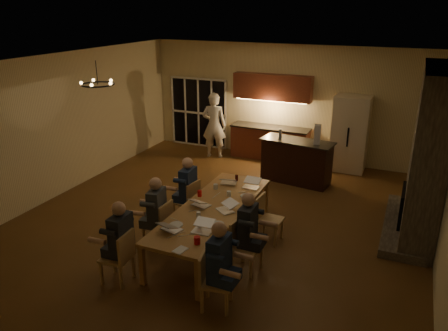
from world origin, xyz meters
TOP-DOWN VIEW (x-y plane):
  - floor at (0.00, 0.00)m, footprint 9.00×9.00m
  - back_wall at (0.00, 4.52)m, footprint 8.00×0.04m
  - left_wall at (-4.02, 0.00)m, footprint 0.04×9.00m
  - ceiling at (0.00, 0.00)m, footprint 8.00×9.00m
  - french_doors at (-2.70, 4.47)m, footprint 1.86×0.08m
  - fireplace at (3.70, 1.20)m, footprint 0.58×2.50m
  - kitchenette at (-0.30, 4.20)m, footprint 2.24×0.68m
  - refrigerator at (1.90, 4.15)m, footprint 0.90×0.68m
  - dining_table at (0.25, -0.82)m, footprint 1.10×3.29m
  - bar_island at (0.86, 2.76)m, footprint 1.84×0.91m
  - chair_left_near at (-0.66, -2.49)m, footprint 0.47×0.47m
  - chair_left_mid at (-0.65, -1.29)m, footprint 0.46×0.46m
  - chair_left_far at (-0.65, -0.20)m, footprint 0.50×0.50m
  - chair_right_near at (1.06, -2.44)m, footprint 0.52×0.52m
  - chair_right_mid at (1.13, -1.38)m, footprint 0.50×0.50m
  - chair_right_far at (1.17, -0.30)m, footprint 0.46×0.46m
  - person_left_near at (-0.60, -2.41)m, footprint 0.63×0.63m
  - person_right_near at (1.09, -2.40)m, footprint 0.62×0.62m
  - person_left_mid at (-0.61, -1.34)m, footprint 0.69×0.69m
  - person_right_mid at (1.11, -1.31)m, footprint 0.61×0.61m
  - person_left_far at (-0.59, -0.19)m, footprint 0.63×0.63m
  - standing_person at (-1.82, 3.69)m, footprint 0.76×0.58m
  - chandelier at (-2.30, -0.55)m, footprint 0.64×0.64m
  - laptop_a at (-0.01, -1.85)m, footprint 0.38×0.35m
  - laptop_b at (0.47, -1.72)m, footprint 0.33×0.29m
  - laptop_c at (0.02, -0.83)m, footprint 0.38×0.35m
  - laptop_d at (0.51, -0.87)m, footprint 0.42×0.41m
  - laptop_e at (0.07, 0.33)m, footprint 0.38×0.35m
  - laptop_f at (0.56, 0.29)m, footprint 0.32×0.28m
  - mug_front at (0.19, -1.28)m, footprint 0.07×0.07m
  - mug_mid at (0.32, -0.25)m, footprint 0.09×0.09m
  - mug_back at (-0.06, -0.04)m, footprint 0.09×0.09m
  - redcup_near at (0.57, -2.08)m, footprint 0.10×0.10m
  - redcup_mid at (-0.19, -0.49)m, footprint 0.08×0.08m
  - can_silver at (0.34, -1.51)m, footprint 0.07×0.07m
  - can_cola at (0.16, 0.54)m, footprint 0.06×0.06m
  - plate_near at (0.60, -1.38)m, footprint 0.22×0.22m
  - plate_left at (-0.02, -1.68)m, footprint 0.23×0.23m
  - plate_far at (0.63, -0.13)m, footprint 0.23×0.23m
  - notepad at (0.42, -2.35)m, footprint 0.19×0.24m
  - bar_bottle at (0.41, 2.76)m, footprint 0.08×0.08m
  - bar_blender at (1.34, 2.67)m, footprint 0.17×0.17m

SIDE VIEW (x-z plane):
  - floor at x=0.00m, z-range 0.00..0.00m
  - dining_table at x=0.25m, z-range 0.00..0.75m
  - chair_left_near at x=-0.66m, z-range 0.00..0.89m
  - chair_left_mid at x=-0.65m, z-range 0.00..0.89m
  - chair_left_far at x=-0.65m, z-range 0.00..0.89m
  - chair_right_near at x=1.06m, z-range 0.00..0.89m
  - chair_right_mid at x=1.13m, z-range 0.00..0.89m
  - chair_right_far at x=1.17m, z-range 0.00..0.89m
  - bar_island at x=0.86m, z-range 0.00..1.08m
  - person_left_near at x=-0.60m, z-range 0.00..1.38m
  - person_right_near at x=1.09m, z-range 0.00..1.38m
  - person_left_mid at x=-0.61m, z-range 0.00..1.38m
  - person_right_mid at x=1.11m, z-range 0.00..1.38m
  - person_left_far at x=-0.59m, z-range 0.00..1.38m
  - notepad at x=0.42m, z-range 0.75..0.76m
  - plate_near at x=0.60m, z-range 0.75..0.77m
  - plate_left at x=-0.02m, z-range 0.75..0.77m
  - plate_far at x=0.63m, z-range 0.75..0.77m
  - mug_front at x=0.19m, z-range 0.75..0.85m
  - mug_mid at x=0.32m, z-range 0.75..0.85m
  - mug_back at x=-0.06m, z-range 0.75..0.85m
  - redcup_near at x=0.57m, z-range 0.75..0.87m
  - redcup_mid at x=-0.19m, z-range 0.75..0.87m
  - can_silver at x=0.34m, z-range 0.75..0.87m
  - can_cola at x=0.16m, z-range 0.75..0.87m
  - laptop_a at x=-0.01m, z-range 0.75..0.98m
  - laptop_b at x=0.47m, z-range 0.75..0.98m
  - laptop_c at x=0.02m, z-range 0.75..0.98m
  - laptop_d at x=0.51m, z-range 0.75..0.98m
  - laptop_e at x=0.07m, z-range 0.75..0.98m
  - laptop_f at x=0.56m, z-range 0.75..0.98m
  - standing_person at x=-1.82m, z-range 0.00..1.88m
  - refrigerator at x=1.90m, z-range 0.00..2.00m
  - french_doors at x=-2.70m, z-range 0.00..2.10m
  - kitchenette at x=-0.30m, z-range 0.00..2.40m
  - bar_bottle at x=0.41m, z-range 1.08..1.32m
  - bar_blender at x=1.34m, z-range 1.08..1.55m
  - back_wall at x=0.00m, z-range 0.00..3.20m
  - left_wall at x=-4.02m, z-range 0.00..3.20m
  - fireplace at x=3.70m, z-range 0.00..3.20m
  - chandelier at x=-2.30m, z-range 2.73..2.77m
  - ceiling at x=0.00m, z-range 3.20..3.24m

